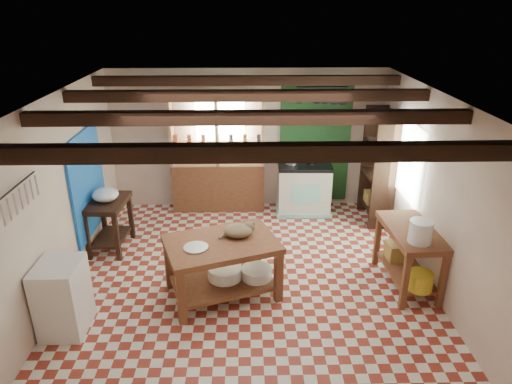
{
  "coord_description": "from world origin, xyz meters",
  "views": [
    {
      "loc": [
        -0.04,
        -5.65,
        3.7
      ],
      "look_at": [
        0.1,
        0.3,
        1.18
      ],
      "focal_mm": 32.0,
      "sensor_mm": 36.0,
      "label": 1
    }
  ],
  "objects_px": {
    "prep_table": "(110,225)",
    "white_cabinet": "(63,297)",
    "stove": "(304,188)",
    "work_table": "(222,268)",
    "right_counter": "(408,257)",
    "cat": "(238,231)"
  },
  "relations": [
    {
      "from": "prep_table",
      "to": "white_cabinet",
      "type": "height_order",
      "value": "white_cabinet"
    },
    {
      "from": "stove",
      "to": "work_table",
      "type": "bearing_deg",
      "value": -116.42
    },
    {
      "from": "right_counter",
      "to": "white_cabinet",
      "type": "bearing_deg",
      "value": -172.09
    },
    {
      "from": "work_table",
      "to": "right_counter",
      "type": "bearing_deg",
      "value": -15.42
    },
    {
      "from": "work_table",
      "to": "right_counter",
      "type": "relative_size",
      "value": 1.18
    },
    {
      "from": "work_table",
      "to": "stove",
      "type": "relative_size",
      "value": 1.47
    },
    {
      "from": "white_cabinet",
      "to": "work_table",
      "type": "bearing_deg",
      "value": 20.33
    },
    {
      "from": "work_table",
      "to": "cat",
      "type": "relative_size",
      "value": 3.77
    },
    {
      "from": "prep_table",
      "to": "cat",
      "type": "relative_size",
      "value": 2.21
    },
    {
      "from": "right_counter",
      "to": "work_table",
      "type": "bearing_deg",
      "value": -179.0
    },
    {
      "from": "prep_table",
      "to": "cat",
      "type": "bearing_deg",
      "value": -25.56
    },
    {
      "from": "right_counter",
      "to": "prep_table",
      "type": "bearing_deg",
      "value": 162.87
    },
    {
      "from": "work_table",
      "to": "white_cabinet",
      "type": "relative_size",
      "value": 1.58
    },
    {
      "from": "stove",
      "to": "cat",
      "type": "relative_size",
      "value": 2.56
    },
    {
      "from": "cat",
      "to": "white_cabinet",
      "type": "bearing_deg",
      "value": 171.68
    },
    {
      "from": "work_table",
      "to": "right_counter",
      "type": "xyz_separation_m",
      "value": [
        2.54,
        0.17,
        0.03
      ]
    },
    {
      "from": "stove",
      "to": "right_counter",
      "type": "bearing_deg",
      "value": -63.01
    },
    {
      "from": "stove",
      "to": "cat",
      "type": "height_order",
      "value": "cat"
    },
    {
      "from": "work_table",
      "to": "cat",
      "type": "distance_m",
      "value": 0.55
    },
    {
      "from": "prep_table",
      "to": "white_cabinet",
      "type": "bearing_deg",
      "value": -86.83
    },
    {
      "from": "stove",
      "to": "white_cabinet",
      "type": "relative_size",
      "value": 1.07
    },
    {
      "from": "cat",
      "to": "right_counter",
      "type": "bearing_deg",
      "value": -28.25
    }
  ]
}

